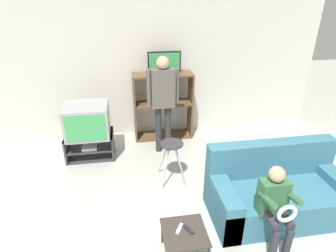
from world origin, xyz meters
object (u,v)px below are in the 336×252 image
at_px(television_main, 87,120).
at_px(media_shelf, 163,106).
at_px(couch, 276,192).
at_px(person_seated_child, 276,204).
at_px(person_standing_adult, 163,96).
at_px(tv_stand, 90,145).
at_px(remote_control_black, 189,229).
at_px(snack_table, 184,234).
at_px(folding_stool, 172,150).
at_px(remote_control_white, 180,229).
at_px(television_flat, 164,63).

xyz_separation_m(television_main, media_shelf, (1.32, 0.55, -0.05)).
relative_size(couch, person_seated_child, 1.71).
bearing_deg(media_shelf, person_standing_adult, -97.32).
relative_size(tv_stand, television_main, 1.14).
xyz_separation_m(remote_control_black, person_seated_child, (0.92, -0.01, 0.22)).
bearing_deg(media_shelf, couch, -63.87).
relative_size(tv_stand, snack_table, 1.72).
height_order(media_shelf, folding_stool, media_shelf).
height_order(media_shelf, remote_control_white, media_shelf).
height_order(couch, person_seated_child, person_seated_child).
xyz_separation_m(television_main, remote_control_white, (1.10, -2.18, -0.33)).
bearing_deg(snack_table, television_main, 117.33).
xyz_separation_m(tv_stand, television_flat, (1.37, 0.56, 1.23)).
height_order(television_main, remote_control_white, television_main).
xyz_separation_m(folding_stool, remote_control_white, (-0.15, -1.34, -0.14)).
bearing_deg(person_seated_child, remote_control_white, 178.02).
bearing_deg(couch, person_standing_adult, 124.21).
distance_m(tv_stand, person_seated_child, 3.11).
bearing_deg(snack_table, tv_stand, 117.35).
distance_m(folding_stool, remote_control_white, 1.35).
bearing_deg(remote_control_black, folding_stool, 59.19).
height_order(tv_stand, media_shelf, media_shelf).
relative_size(television_main, snack_table, 1.50).
relative_size(television_main, person_standing_adult, 0.41).
bearing_deg(media_shelf, tv_stand, -157.90).
height_order(folding_stool, snack_table, folding_stool).
relative_size(television_flat, couch, 0.35).
height_order(tv_stand, television_main, television_main).
distance_m(media_shelf, snack_table, 2.80).
distance_m(remote_control_white, couch, 1.41).
height_order(snack_table, remote_control_black, remote_control_black).
xyz_separation_m(media_shelf, folding_stool, (-0.07, -1.40, -0.14)).
bearing_deg(couch, remote_control_black, -159.02).
xyz_separation_m(television_main, television_flat, (1.36, 0.58, 0.75)).
xyz_separation_m(tv_stand, folding_stool, (1.26, -0.86, 0.29)).
bearing_deg(remote_control_white, television_flat, 116.22).
bearing_deg(television_flat, folding_stool, -94.31).
height_order(television_main, snack_table, television_main).
bearing_deg(person_standing_adult, media_shelf, 82.68).
distance_m(media_shelf, person_standing_adult, 0.66).
height_order(television_main, couch, television_main).
relative_size(television_flat, folding_stool, 0.94).
distance_m(television_main, media_shelf, 1.43).
height_order(television_flat, couch, television_flat).
bearing_deg(remote_control_white, remote_control_black, 15.84).
xyz_separation_m(folding_stool, snack_table, (-0.10, -1.38, -0.19)).
xyz_separation_m(television_flat, remote_control_white, (-0.25, -2.76, -1.08)).
bearing_deg(tv_stand, snack_table, -62.65).
bearing_deg(folding_stool, media_shelf, 87.18).
xyz_separation_m(remote_control_black, remote_control_white, (-0.09, 0.03, 0.00)).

